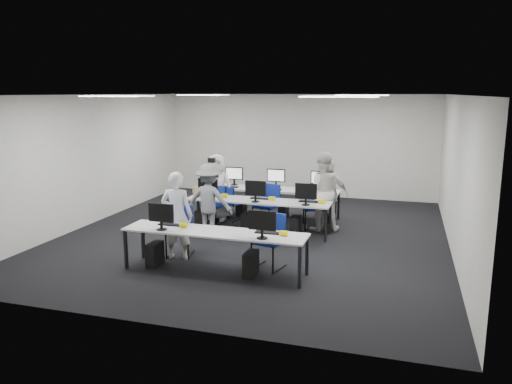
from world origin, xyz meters
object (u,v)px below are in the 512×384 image
(desk_mid, at_px, (258,202))
(chair_7, at_px, (314,215))
(chair_4, at_px, (316,216))
(chair_6, at_px, (270,210))
(student_3, at_px, (328,194))
(chair_3, at_px, (267,214))
(student_0, at_px, (177,216))
(chair_2, at_px, (214,212))
(chair_5, at_px, (231,209))
(desk_front, at_px, (214,234))
(chair_0, at_px, (180,240))
(student_1, at_px, (322,191))
(student_2, at_px, (217,187))
(chair_1, at_px, (269,251))
(photographer, at_px, (209,200))

(desk_mid, relative_size, chair_7, 3.60)
(chair_4, xyz_separation_m, chair_7, (-0.06, 0.10, -0.02))
(chair_4, distance_m, chair_6, 1.18)
(desk_mid, bearing_deg, student_3, 30.11)
(chair_3, bearing_deg, student_0, -94.58)
(chair_6, distance_m, student_3, 1.48)
(desk_mid, height_order, chair_3, chair_3)
(chair_3, bearing_deg, chair_7, 31.43)
(chair_2, distance_m, chair_5, 0.46)
(desk_front, bearing_deg, desk_mid, 90.00)
(chair_0, bearing_deg, chair_5, 77.16)
(chair_4, xyz_separation_m, student_3, (0.25, 0.16, 0.48))
(desk_front, relative_size, student_1, 1.80)
(chair_3, xyz_separation_m, chair_6, (-0.05, 0.43, -0.01))
(chair_4, height_order, student_0, student_0)
(chair_4, distance_m, student_2, 2.50)
(student_2, bearing_deg, chair_3, -18.01)
(chair_2, relative_size, student_3, 0.56)
(chair_0, height_order, chair_1, chair_1)
(chair_2, xyz_separation_m, student_1, (2.52, 0.14, 0.61))
(chair_2, height_order, chair_3, chair_3)
(chair_1, relative_size, chair_5, 1.13)
(desk_mid, distance_m, student_1, 1.45)
(desk_mid, distance_m, student_2, 1.51)
(chair_6, bearing_deg, chair_5, 171.03)
(chair_0, distance_m, student_1, 3.45)
(chair_6, xyz_separation_m, student_1, (1.28, -0.31, 0.59))
(chair_6, bearing_deg, student_1, -27.49)
(chair_7, xyz_separation_m, student_1, (0.19, -0.17, 0.61))
(chair_4, bearing_deg, chair_2, 178.55)
(student_3, bearing_deg, chair_2, 170.07)
(student_1, xyz_separation_m, student_2, (-2.58, 0.20, -0.09))
(chair_1, xyz_separation_m, student_0, (-1.76, 0.00, 0.52))
(chair_6, relative_size, student_0, 0.58)
(chair_3, xyz_separation_m, student_2, (-1.34, 0.32, 0.49))
(chair_5, distance_m, student_2, 0.63)
(desk_front, relative_size, photographer, 2.03)
(chair_1, height_order, student_1, student_1)
(chair_1, relative_size, student_0, 0.58)
(chair_0, relative_size, student_2, 0.58)
(student_0, xyz_separation_m, student_3, (2.34, 2.95, -0.04))
(chair_6, bearing_deg, chair_2, -173.79)
(desk_front, bearing_deg, chair_0, 145.49)
(chair_0, distance_m, chair_1, 1.82)
(chair_2, distance_m, student_2, 0.63)
(desk_mid, xyz_separation_m, chair_0, (-0.97, -1.93, -0.39))
(chair_2, bearing_deg, student_2, 111.57)
(desk_mid, distance_m, chair_6, 0.99)
(desk_mid, relative_size, student_3, 2.05)
(chair_0, height_order, student_0, student_0)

